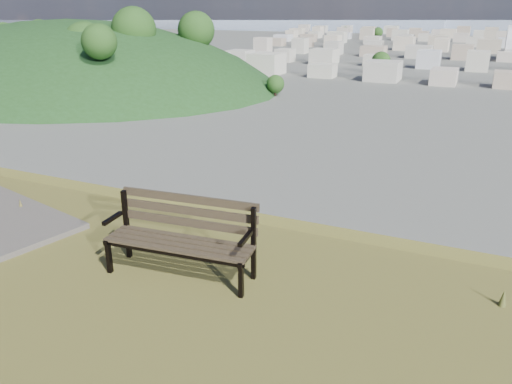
% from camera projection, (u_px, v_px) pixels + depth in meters
% --- Properties ---
extents(park_bench, '(1.67, 0.67, 0.85)m').
position_uv_depth(park_bench, '(182.00, 233.00, 5.39)').
color(park_bench, '#3F3324').
rests_on(park_bench, hilltop_mesa).
extents(green_wooded_hill, '(181.21, 144.97, 90.61)m').
position_uv_depth(green_wooded_hill, '(75.00, 85.00, 185.72)').
color(green_wooded_hill, '#183614').
rests_on(green_wooded_hill, ground).
extents(city_blocks, '(395.00, 361.00, 7.00)m').
position_uv_depth(city_blocks, '(488.00, 43.00, 346.97)').
color(city_blocks, beige).
rests_on(city_blocks, ground).
extents(city_trees, '(406.52, 387.20, 9.98)m').
position_uv_depth(city_trees, '(438.00, 47.00, 292.40)').
color(city_trees, '#301E18').
rests_on(city_trees, ground).
extents(bay_water, '(2400.00, 700.00, 0.12)m').
position_uv_depth(bay_water, '(493.00, 24.00, 779.23)').
color(bay_water, '#8295A6').
rests_on(bay_water, ground).
extents(far_hills, '(2050.00, 340.00, 60.00)m').
position_uv_depth(far_hills, '(469.00, 6.00, 1222.66)').
color(far_hills, '#8E99B0').
rests_on(far_hills, ground).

